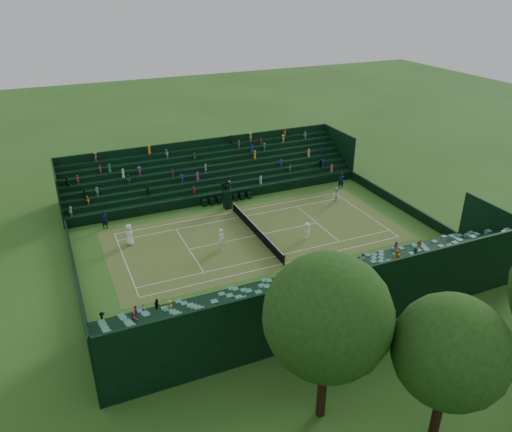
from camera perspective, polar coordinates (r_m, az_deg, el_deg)
The scene contains 17 objects.
ground at distance 45.86m, azimuth -0.00°, elevation -2.25°, with size 160.00×160.00×0.00m, color #2B581C.
court_surface at distance 45.86m, azimuth -0.00°, elevation -2.24°, with size 12.97×26.77×0.01m, color #3D7A28.
perimeter_wall_north at distance 53.39m, azimuth 15.82°, elevation 1.55°, with size 17.17×0.20×1.00m, color black.
perimeter_wall_south at distance 42.64m, azimuth -20.05°, elevation -5.57°, with size 17.17×0.20×1.00m, color black.
perimeter_wall_east at distance 39.06m, azimuth 5.05°, elevation -6.98°, with size 0.20×31.77×1.00m, color black.
perimeter_wall_west at distance 52.74m, azimuth -3.71°, elevation 2.23°, with size 0.20×31.77×1.00m, color black.
north_grandstand at distance 35.51m, azimuth 8.34°, elevation -8.87°, with size 6.60×32.00×4.90m.
south_grandstand at distance 56.00m, azimuth -5.23°, elevation 4.78°, with size 6.60×32.00×4.90m.
tennis_net at distance 45.61m, azimuth -0.00°, elevation -1.67°, with size 11.67×0.10×1.06m.
umpire_chair at distance 50.79m, azimuth -3.31°, elevation 2.22°, with size 0.95×0.95×2.98m.
courtside_chairs at distance 52.53m, azimuth -3.33°, elevation 2.01°, with size 0.48×5.46×1.05m.
player_near_west at distance 45.34m, azimuth -14.28°, elevation -2.08°, with size 0.96×0.62×1.96m, color white.
player_near_east at distance 43.24m, azimuth -3.95°, elevation -2.67°, with size 0.73×0.48×2.01m, color white.
player_far_west at distance 52.93m, azimuth 9.12°, elevation 2.40°, with size 0.80×0.62×1.64m, color white.
player_far_east at distance 45.27m, azimuth 5.81°, elevation -1.66°, with size 1.02×0.59×1.58m, color white.
line_judge_north at distance 56.49m, azimuth 9.71°, elevation 4.00°, with size 0.66×0.44×1.82m, color black.
line_judge_south at distance 48.87m, azimuth -16.92°, elevation -0.41°, with size 0.65×0.43×1.79m, color black.
Camera 1 is at (37.02, -16.24, 21.65)m, focal length 35.00 mm.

